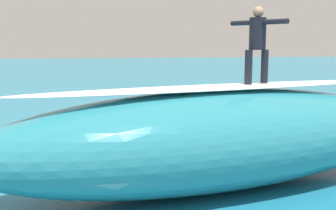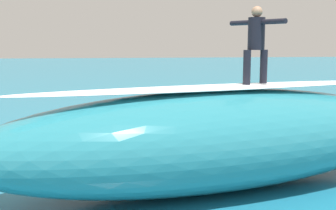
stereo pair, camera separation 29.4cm
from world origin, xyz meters
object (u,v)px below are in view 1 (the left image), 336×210
surfer_riding (257,40)px  surfboard_paddling (100,152)px  surfboard_riding (256,86)px  surfer_paddling (103,144)px

surfer_riding → surfboard_paddling: bearing=-68.4°
surfboard_riding → surfer_paddling: (2.97, -2.80, -1.70)m
surfboard_riding → surfboard_paddling: size_ratio=0.87×
surfboard_paddling → surfer_paddling: 0.23m
surfboard_riding → surfer_paddling: bearing=-70.3°
surfer_riding → surfboard_riding: bearing=-117.1°
surfboard_riding → surfer_riding: surfer_riding is taller
surfboard_paddling → surfer_paddling: size_ratio=1.54×
surfboard_riding → surfer_paddling: size_ratio=1.35×
surfer_riding → surfer_paddling: bearing=-70.3°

